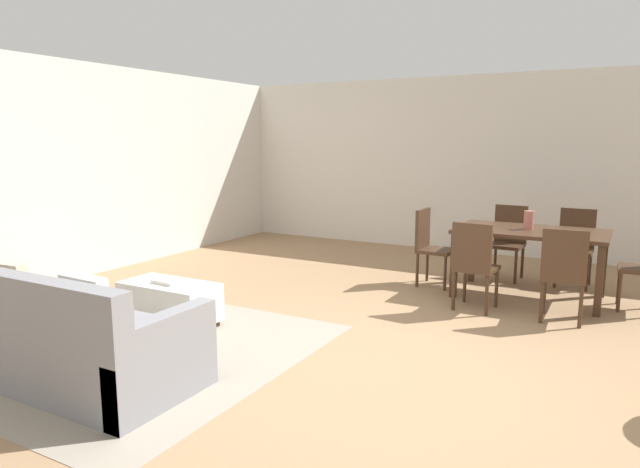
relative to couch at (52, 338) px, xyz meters
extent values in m
plane|color=#9E7A56|center=(2.01, 1.25, -0.29)|extent=(10.80, 10.80, 0.00)
cube|color=silver|center=(2.01, 6.25, 1.06)|extent=(9.00, 0.12, 2.70)
cube|color=silver|center=(-2.49, 1.75, 1.06)|extent=(0.12, 11.00, 2.70)
cube|color=gray|center=(-0.04, 0.67, -0.29)|extent=(3.00, 2.80, 0.01)
cube|color=gray|center=(0.00, 0.05, -0.08)|extent=(2.26, 0.90, 0.42)
cube|color=gray|center=(0.00, -0.32, 0.35)|extent=(2.26, 0.16, 0.44)
cube|color=gray|center=(1.06, 0.05, 0.02)|extent=(0.14, 0.90, 0.62)
cube|color=beige|center=(-0.45, -0.03, 0.33)|extent=(0.42, 0.15, 0.41)
cube|color=silver|center=(0.45, -0.04, 0.33)|extent=(0.41, 0.14, 0.41)
cube|color=silver|center=(-0.08, 1.29, -0.06)|extent=(0.93, 0.46, 0.35)
cylinder|color=#422B1C|center=(-0.49, 1.47, -0.26)|extent=(0.05, 0.05, 0.06)
cylinder|color=#422B1C|center=(0.33, 1.47, -0.26)|extent=(0.05, 0.05, 0.06)
cylinder|color=#422B1C|center=(-0.49, 1.11, -0.26)|extent=(0.05, 0.05, 0.06)
cylinder|color=#422B1C|center=(0.33, 1.11, -0.26)|extent=(0.05, 0.05, 0.06)
cube|color=#422B1C|center=(2.72, 3.95, 0.45)|extent=(1.57, 0.93, 0.04)
cube|color=#422B1C|center=(1.99, 4.35, 0.07)|extent=(0.07, 0.07, 0.72)
cube|color=#422B1C|center=(3.44, 4.35, 0.07)|extent=(0.07, 0.07, 0.72)
cube|color=#422B1C|center=(1.99, 3.54, 0.07)|extent=(0.07, 0.07, 0.72)
cube|color=#422B1C|center=(3.44, 3.54, 0.07)|extent=(0.07, 0.07, 0.72)
cube|color=#422B1C|center=(2.32, 3.21, 0.14)|extent=(0.43, 0.43, 0.04)
cube|color=#422B1C|center=(2.30, 3.03, 0.39)|extent=(0.40, 0.07, 0.47)
cylinder|color=#422B1C|center=(2.16, 3.39, -0.09)|extent=(0.04, 0.04, 0.41)
cylinder|color=#422B1C|center=(2.50, 3.37, -0.09)|extent=(0.04, 0.04, 0.41)
cylinder|color=#422B1C|center=(2.13, 3.05, -0.09)|extent=(0.04, 0.04, 0.41)
cylinder|color=#422B1C|center=(2.47, 3.03, -0.09)|extent=(0.04, 0.04, 0.41)
cube|color=#422B1C|center=(3.14, 3.23, 0.14)|extent=(0.42, 0.42, 0.04)
cube|color=#422B1C|center=(3.16, 3.05, 0.39)|extent=(0.40, 0.06, 0.47)
cylinder|color=#422B1C|center=(2.97, 3.39, -0.09)|extent=(0.04, 0.04, 0.41)
cylinder|color=#422B1C|center=(3.30, 3.41, -0.09)|extent=(0.04, 0.04, 0.41)
cylinder|color=#422B1C|center=(2.98, 3.05, -0.09)|extent=(0.04, 0.04, 0.41)
cylinder|color=#422B1C|center=(3.32, 3.07, -0.09)|extent=(0.04, 0.04, 0.41)
cube|color=#422B1C|center=(2.34, 4.66, 0.14)|extent=(0.42, 0.42, 0.04)
cube|color=#422B1C|center=(2.35, 4.84, 0.39)|extent=(0.40, 0.07, 0.47)
cylinder|color=#422B1C|center=(2.49, 4.48, -0.09)|extent=(0.04, 0.04, 0.41)
cylinder|color=#422B1C|center=(2.16, 4.50, -0.09)|extent=(0.04, 0.04, 0.41)
cylinder|color=#422B1C|center=(2.52, 4.81, -0.09)|extent=(0.04, 0.04, 0.41)
cylinder|color=#422B1C|center=(2.18, 4.84, -0.09)|extent=(0.04, 0.04, 0.41)
cube|color=#422B1C|center=(3.11, 4.69, 0.14)|extent=(0.41, 0.41, 0.04)
cube|color=#422B1C|center=(3.12, 4.87, 0.39)|extent=(0.40, 0.05, 0.47)
cylinder|color=#422B1C|center=(3.28, 4.52, -0.09)|extent=(0.04, 0.04, 0.41)
cylinder|color=#422B1C|center=(2.94, 4.53, -0.09)|extent=(0.04, 0.04, 0.41)
cylinder|color=#422B1C|center=(3.29, 4.86, -0.09)|extent=(0.04, 0.04, 0.41)
cylinder|color=#422B1C|center=(2.95, 4.87, -0.09)|extent=(0.04, 0.04, 0.41)
cube|color=#422B1C|center=(3.79, 3.97, 0.14)|extent=(0.41, 0.41, 0.04)
cylinder|color=#422B1C|center=(3.63, 3.80, -0.09)|extent=(0.04, 0.04, 0.41)
cylinder|color=#422B1C|center=(3.61, 4.14, -0.09)|extent=(0.04, 0.04, 0.41)
cube|color=#422B1C|center=(1.67, 3.92, 0.14)|extent=(0.41, 0.41, 0.04)
cube|color=#422B1C|center=(1.49, 3.92, 0.39)|extent=(0.05, 0.40, 0.47)
cylinder|color=#422B1C|center=(1.85, 4.08, -0.09)|extent=(0.04, 0.04, 0.41)
cylinder|color=#422B1C|center=(1.84, 3.74, -0.09)|extent=(0.04, 0.04, 0.41)
cylinder|color=#422B1C|center=(1.51, 4.09, -0.09)|extent=(0.04, 0.04, 0.41)
cylinder|color=#422B1C|center=(1.50, 3.75, -0.09)|extent=(0.04, 0.04, 0.41)
cylinder|color=#B26659|center=(2.69, 3.97, 0.57)|extent=(0.11, 0.11, 0.20)
cube|color=silver|center=(-0.08, 1.29, 0.14)|extent=(0.27, 0.22, 0.03)
camera|label=1|loc=(3.64, -2.50, 1.45)|focal=31.52mm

